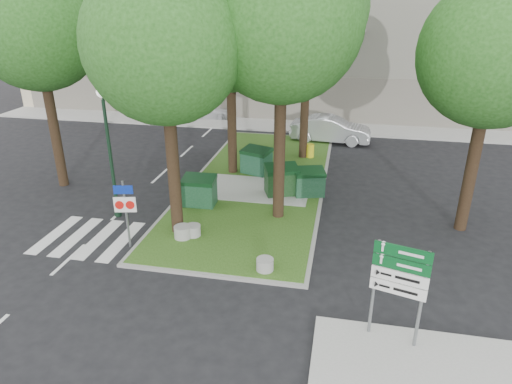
% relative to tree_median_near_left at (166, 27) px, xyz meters
% --- Properties ---
extents(ground, '(120.00, 120.00, 0.00)m').
position_rel_tree_median_near_left_xyz_m(ground, '(1.41, -2.56, -7.32)').
color(ground, black).
rests_on(ground, ground).
extents(median_island, '(6.00, 16.00, 0.12)m').
position_rel_tree_median_near_left_xyz_m(median_island, '(1.91, 5.44, -7.26)').
color(median_island, '#284B15').
rests_on(median_island, ground).
extents(median_kerb, '(6.30, 16.30, 0.10)m').
position_rel_tree_median_near_left_xyz_m(median_kerb, '(1.91, 5.44, -7.27)').
color(median_kerb, gray).
rests_on(median_kerb, ground).
extents(building_sidewalk, '(42.00, 3.00, 0.12)m').
position_rel_tree_median_near_left_xyz_m(building_sidewalk, '(1.41, 15.94, -7.26)').
color(building_sidewalk, '#999993').
rests_on(building_sidewalk, ground).
extents(zebra_crossing, '(5.00, 3.00, 0.01)m').
position_rel_tree_median_near_left_xyz_m(zebra_crossing, '(-2.34, -1.06, -7.31)').
color(zebra_crossing, silver).
rests_on(zebra_crossing, ground).
extents(tree_median_near_left, '(5.20, 5.20, 10.53)m').
position_rel_tree_median_near_left_xyz_m(tree_median_near_left, '(0.00, 0.00, 0.00)').
color(tree_median_near_left, black).
rests_on(tree_median_near_left, ground).
extents(tree_median_near_right, '(5.60, 5.60, 11.46)m').
position_rel_tree_median_near_left_xyz_m(tree_median_near_right, '(3.50, 2.00, 0.67)').
color(tree_median_near_right, black).
rests_on(tree_median_near_right, ground).
extents(tree_median_mid, '(4.80, 4.80, 9.99)m').
position_rel_tree_median_near_left_xyz_m(tree_median_mid, '(0.50, 6.50, -0.34)').
color(tree_median_mid, black).
rests_on(tree_median_mid, ground).
extents(tree_street_left, '(5.40, 5.40, 11.00)m').
position_rel_tree_median_near_left_xyz_m(tree_street_left, '(-7.00, 3.50, 0.33)').
color(tree_street_left, black).
rests_on(tree_street_left, ground).
extents(tree_street_right, '(5.00, 5.00, 10.06)m').
position_rel_tree_median_near_left_xyz_m(tree_street_right, '(10.50, 2.50, -0.33)').
color(tree_street_right, black).
rests_on(tree_street_right, ground).
extents(dumpster_a, '(1.40, 1.01, 1.27)m').
position_rel_tree_median_near_left_xyz_m(dumpster_a, '(0.00, 2.35, -6.59)').
color(dumpster_a, '#0F371D').
rests_on(dumpster_a, median_island).
extents(dumpster_b, '(1.65, 1.40, 1.30)m').
position_rel_tree_median_near_left_xyz_m(dumpster_b, '(1.60, 6.52, -6.57)').
color(dumpster_b, '#123E26').
rests_on(dumpster_b, median_island).
extents(dumpster_c, '(1.70, 1.45, 1.33)m').
position_rel_tree_median_near_left_xyz_m(dumpster_c, '(3.20, 4.19, -6.56)').
color(dumpster_c, black).
rests_on(dumpster_c, median_island).
extents(dumpster_d, '(1.52, 1.26, 1.22)m').
position_rel_tree_median_near_left_xyz_m(dumpster_d, '(4.41, 4.30, -6.61)').
color(dumpster_d, '#123C23').
rests_on(dumpster_d, median_island).
extents(bollard_left, '(0.56, 0.56, 0.40)m').
position_rel_tree_median_near_left_xyz_m(bollard_left, '(0.60, -0.31, -7.00)').
color(bollard_left, gray).
rests_on(bollard_left, median_island).
extents(bollard_right, '(0.56, 0.56, 0.40)m').
position_rel_tree_median_near_left_xyz_m(bollard_right, '(3.60, -2.06, -7.00)').
color(bollard_right, gray).
rests_on(bollard_right, median_island).
extents(bollard_mid, '(0.62, 0.62, 0.45)m').
position_rel_tree_median_near_left_xyz_m(bollard_mid, '(0.28, -0.54, -6.97)').
color(bollard_mid, gray).
rests_on(bollard_mid, median_island).
extents(litter_bin, '(0.42, 0.42, 0.73)m').
position_rel_tree_median_near_left_xyz_m(litter_bin, '(4.00, 9.45, -6.83)').
color(litter_bin, gold).
rests_on(litter_bin, median_island).
extents(street_lamp, '(0.42, 0.42, 5.22)m').
position_rel_tree_median_near_left_xyz_m(street_lamp, '(-3.01, 0.87, -4.03)').
color(street_lamp, black).
rests_on(street_lamp, ground).
extents(traffic_sign_pole, '(0.75, 0.20, 2.53)m').
position_rel_tree_median_near_left_xyz_m(traffic_sign_pole, '(-1.41, -1.36, -5.70)').
color(traffic_sign_pole, slate).
rests_on(traffic_sign_pole, ground).
extents(directional_sign, '(1.32, 0.42, 2.72)m').
position_rel_tree_median_near_left_xyz_m(directional_sign, '(7.36, -4.56, -5.39)').
color(directional_sign, slate).
rests_on(directional_sign, sidewalk_corner).
extents(car_white, '(3.80, 1.87, 1.25)m').
position_rel_tree_median_near_left_xyz_m(car_white, '(-4.22, 16.94, -6.69)').
color(car_white, silver).
rests_on(car_white, ground).
extents(car_silver, '(4.90, 2.00, 1.58)m').
position_rel_tree_median_near_left_xyz_m(car_silver, '(4.91, 12.94, -6.53)').
color(car_silver, '#A9ADB1').
rests_on(car_silver, ground).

